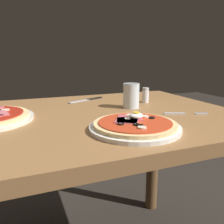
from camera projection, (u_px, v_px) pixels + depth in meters
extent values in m
cube|color=olive|center=(91.00, 119.00, 0.90)|extent=(1.09, 0.80, 0.04)
cylinder|color=brown|center=(153.00, 156.00, 1.47)|extent=(0.07, 0.07, 0.69)
cylinder|color=white|center=(135.00, 128.00, 0.71)|extent=(0.27, 0.27, 0.01)
cylinder|color=#E5C17F|center=(135.00, 124.00, 0.70)|extent=(0.24, 0.24, 0.01)
cylinder|color=red|center=(135.00, 122.00, 0.70)|extent=(0.21, 0.21, 0.00)
torus|color=black|center=(140.00, 125.00, 0.66)|extent=(0.02, 0.02, 0.00)
torus|color=black|center=(137.00, 125.00, 0.66)|extent=(0.02, 0.02, 0.00)
torus|color=black|center=(152.00, 118.00, 0.74)|extent=(0.02, 0.02, 0.00)
torus|color=black|center=(133.00, 118.00, 0.73)|extent=(0.02, 0.02, 0.00)
torus|color=black|center=(121.00, 124.00, 0.67)|extent=(0.02, 0.02, 0.00)
cube|color=#D16B70|center=(127.00, 121.00, 0.70)|extent=(0.08, 0.08, 0.00)
cube|color=#C65B66|center=(127.00, 119.00, 0.72)|extent=(0.10, 0.11, 0.00)
cube|color=#C65B66|center=(130.00, 119.00, 0.72)|extent=(0.08, 0.06, 0.00)
cylinder|color=beige|center=(142.00, 128.00, 0.64)|extent=(0.02, 0.02, 0.00)
cylinder|color=beige|center=(145.00, 116.00, 0.75)|extent=(0.02, 0.02, 0.00)
cylinder|color=beige|center=(130.00, 115.00, 0.77)|extent=(0.03, 0.03, 0.00)
cylinder|color=beige|center=(128.00, 119.00, 0.72)|extent=(0.02, 0.02, 0.00)
ellipsoid|color=white|center=(136.00, 116.00, 0.72)|extent=(0.04, 0.03, 0.02)
cylinder|color=yellow|center=(136.00, 113.00, 0.72)|extent=(0.02, 0.02, 0.00)
cylinder|color=beige|center=(5.00, 110.00, 0.84)|extent=(0.03, 0.03, 0.00)
cylinder|color=silver|center=(131.00, 96.00, 0.98)|extent=(0.07, 0.07, 0.10)
cylinder|color=silver|center=(131.00, 104.00, 0.99)|extent=(0.06, 0.06, 0.03)
cube|color=silver|center=(175.00, 114.00, 0.89)|extent=(0.07, 0.04, 0.00)
cube|color=silver|center=(202.00, 114.00, 0.88)|extent=(0.04, 0.02, 0.00)
cube|color=silver|center=(202.00, 114.00, 0.88)|extent=(0.04, 0.02, 0.00)
cube|color=silver|center=(201.00, 114.00, 0.89)|extent=(0.04, 0.02, 0.00)
cube|color=silver|center=(201.00, 113.00, 0.89)|extent=(0.04, 0.02, 0.00)
cube|color=silver|center=(79.00, 101.00, 1.11)|extent=(0.11, 0.06, 0.00)
cube|color=black|center=(94.00, 99.00, 1.18)|extent=(0.09, 0.05, 0.01)
cylinder|color=white|center=(145.00, 96.00, 1.10)|extent=(0.03, 0.03, 0.05)
cylinder|color=silver|center=(146.00, 89.00, 1.09)|extent=(0.03, 0.03, 0.01)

